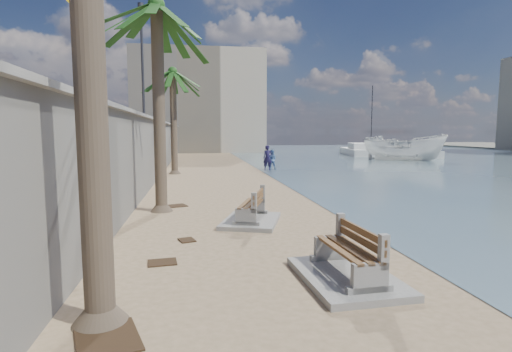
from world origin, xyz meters
TOP-DOWN VIEW (x-y plane):
  - ground_plane at (0.00, 0.00)m, footprint 140.00×140.00m
  - seawall at (-5.20, 20.00)m, footprint 0.45×70.00m
  - wall_cap at (-5.20, 20.00)m, footprint 0.80×70.00m
  - end_building at (-2.00, 52.00)m, footprint 18.00×12.00m
  - bench_near at (0.08, -0.64)m, footprint 1.80×2.53m
  - bench_far at (-1.05, 4.49)m, footprint 2.28×2.76m
  - palm_mid at (-3.97, 6.82)m, footprint 5.00×5.00m
  - palm_back at (-4.11, 19.87)m, footprint 5.00×5.00m
  - pedestrian_sign at (-5.00, 1.50)m, footprint 0.78×0.07m
  - streetlight at (-5.10, 12.00)m, footprint 0.28×0.28m
  - person_a at (2.58, 21.27)m, footprint 0.78×0.53m
  - person_b at (2.99, 21.75)m, footprint 0.95×0.82m
  - boat_cruiser at (18.06, 29.64)m, footprint 4.11×4.07m
  - yacht_near at (22.71, 36.30)m, footprint 4.46×10.83m
  - yacht_far at (17.14, 39.15)m, footprint 4.31×9.70m
  - sailboat_west at (21.56, 44.84)m, footprint 7.49×3.44m
  - debris_a at (-3.99, -2.24)m, footprint 1.09×1.22m
  - debris_b at (-3.50, 0.97)m, footprint 0.66×0.55m
  - debris_c at (-3.51, 7.73)m, footprint 0.97×0.88m
  - debris_d at (-3.00, 2.72)m, footprint 0.51×0.57m

SIDE VIEW (x-z plane):
  - ground_plane at x=0.00m, z-range 0.00..0.00m
  - debris_a at x=-3.99m, z-range 0.00..0.03m
  - debris_b at x=-3.50m, z-range 0.00..0.03m
  - debris_c at x=-3.51m, z-range 0.00..0.03m
  - debris_d at x=-3.00m, z-range 0.00..0.03m
  - sailboat_west at x=21.56m, z-range -4.32..4.94m
  - yacht_near at x=22.71m, z-range -0.40..1.10m
  - yacht_far at x=17.14m, z-range -0.40..1.10m
  - bench_far at x=-1.05m, z-range -0.06..0.93m
  - bench_near at x=0.08m, z-range -0.06..0.96m
  - person_b at x=2.99m, z-range 0.00..1.69m
  - person_a at x=2.58m, z-range 0.00..2.13m
  - boat_cruiser at x=18.06m, z-range -0.40..3.09m
  - seawall at x=-5.20m, z-range 0.00..3.50m
  - wall_cap at x=-5.20m, z-range 3.49..3.61m
  - pedestrian_sign at x=-5.00m, z-range 3.95..6.35m
  - streetlight at x=-5.10m, z-range 4.08..9.21m
  - palm_back at x=-4.11m, z-range 2.87..10.61m
  - end_building at x=-2.00m, z-range 0.00..14.00m
  - palm_mid at x=-3.97m, z-range 3.02..11.07m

